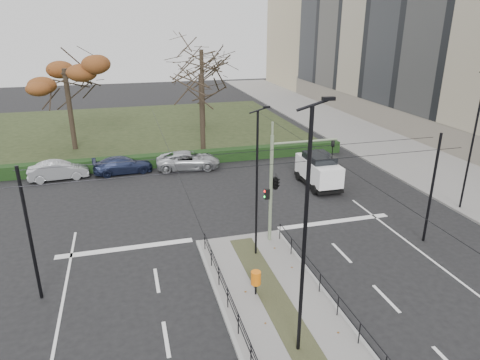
% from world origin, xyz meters
% --- Properties ---
extents(ground, '(140.00, 140.00, 0.00)m').
position_xyz_m(ground, '(0.00, 0.00, 0.00)').
color(ground, black).
rests_on(ground, ground).
extents(median_island, '(4.40, 15.00, 0.14)m').
position_xyz_m(median_island, '(0.00, -2.50, 0.07)').
color(median_island, slate).
rests_on(median_island, ground).
extents(sidewalk_east, '(8.00, 90.00, 0.14)m').
position_xyz_m(sidewalk_east, '(18.00, 22.00, 0.07)').
color(sidewalk_east, slate).
rests_on(sidewalk_east, ground).
extents(park, '(38.00, 26.00, 0.10)m').
position_xyz_m(park, '(-6.00, 32.00, 0.05)').
color(park, black).
rests_on(park, ground).
extents(hedge, '(38.00, 1.00, 1.00)m').
position_xyz_m(hedge, '(-6.00, 18.60, 0.50)').
color(hedge, black).
rests_on(hedge, ground).
extents(apartment_block, '(13.09, 52.10, 21.64)m').
position_xyz_m(apartment_block, '(27.97, 23.97, 10.39)').
color(apartment_block, '#C5B48E').
rests_on(apartment_block, ground).
extents(median_railing, '(4.14, 13.24, 0.92)m').
position_xyz_m(median_railing, '(0.00, -2.60, 0.98)').
color(median_railing, black).
rests_on(median_railing, median_island).
extents(catenary, '(20.00, 34.00, 6.00)m').
position_xyz_m(catenary, '(0.00, 1.62, 3.42)').
color(catenary, black).
rests_on(catenary, ground).
extents(traffic_light, '(3.93, 2.25, 5.78)m').
position_xyz_m(traffic_light, '(1.84, 4.09, 3.50)').
color(traffic_light, gray).
rests_on(traffic_light, median_island).
extents(litter_bin, '(0.43, 0.43, 1.11)m').
position_xyz_m(litter_bin, '(-0.68, -0.39, 0.93)').
color(litter_bin, black).
rests_on(litter_bin, median_island).
extents(streetlamp_median_near, '(0.75, 0.15, 9.01)m').
position_xyz_m(streetlamp_median_near, '(-0.17, -3.93, 4.72)').
color(streetlamp_median_near, black).
rests_on(streetlamp_median_near, median_island).
extents(streetlamp_median_far, '(0.63, 0.13, 7.48)m').
position_xyz_m(streetlamp_median_far, '(0.36, 2.87, 3.94)').
color(streetlamp_median_far, black).
rests_on(streetlamp_median_far, median_island).
extents(streetlamp_sidewalk, '(0.72, 0.15, 8.68)m').
position_xyz_m(streetlamp_sidewalk, '(14.52, 4.93, 4.55)').
color(streetlamp_sidewalk, black).
rests_on(streetlamp_sidewalk, sidewalk_east).
extents(parked_car_second, '(4.37, 1.86, 1.40)m').
position_xyz_m(parked_car_second, '(-10.56, 17.46, 0.70)').
color(parked_car_second, '#AEB2B6').
rests_on(parked_car_second, ground).
extents(parked_car_third, '(4.64, 2.22, 1.30)m').
position_xyz_m(parked_car_third, '(-5.89, 17.64, 0.65)').
color(parked_car_third, '#1C2443').
rests_on(parked_car_third, ground).
extents(parked_car_fourth, '(5.27, 2.85, 1.40)m').
position_xyz_m(parked_car_fourth, '(-0.82, 17.33, 0.70)').
color(parked_car_fourth, '#AEB2B6').
rests_on(parked_car_fourth, ground).
extents(white_van, '(2.06, 4.42, 2.37)m').
position_xyz_m(white_van, '(7.58, 11.08, 1.24)').
color(white_van, white).
rests_on(white_van, ground).
extents(rust_tree, '(7.57, 7.57, 9.47)m').
position_xyz_m(rust_tree, '(-10.07, 25.39, 7.28)').
color(rust_tree, black).
rests_on(rust_tree, park).
extents(bare_tree_center, '(6.71, 6.71, 10.93)m').
position_xyz_m(bare_tree_center, '(3.01, 31.04, 7.72)').
color(bare_tree_center, black).
rests_on(bare_tree_center, park).
extents(bare_tree_near, '(5.91, 5.91, 9.23)m').
position_xyz_m(bare_tree_near, '(0.99, 20.47, 6.53)').
color(bare_tree_near, black).
rests_on(bare_tree_near, park).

